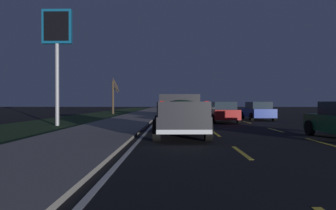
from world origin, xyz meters
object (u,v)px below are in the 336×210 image
object	(u,v)px
sedan_silver	(174,109)
bare_tree_far	(113,96)
sedan_red	(222,112)
gas_price_sign	(57,38)
sedan_blue	(258,111)
pickup_truck	(180,114)

from	to	relation	value
sedan_silver	bare_tree_far	world-z (taller)	bare_tree_far
sedan_red	sedan_silver	size ratio (longest dim) A/B	1.01
sedan_red	gas_price_sign	bearing A→B (deg)	107.46
sedan_blue	sedan_silver	xyz separation A→B (m)	(8.86, 7.04, 0.00)
gas_price_sign	pickup_truck	bearing A→B (deg)	-126.80
gas_price_sign	bare_tree_far	world-z (taller)	gas_price_sign
sedan_silver	bare_tree_far	xyz separation A→B (m)	(4.70, 7.83, 1.55)
sedan_blue	bare_tree_far	bearing A→B (deg)	47.61
pickup_truck	sedan_blue	world-z (taller)	pickup_truck
pickup_truck	sedan_silver	size ratio (longest dim) A/B	1.24
sedan_silver	gas_price_sign	size ratio (longest dim) A/B	0.59
pickup_truck	sedan_silver	world-z (taller)	pickup_truck
sedan_blue	bare_tree_far	world-z (taller)	bare_tree_far
sedan_red	gas_price_sign	distance (m)	12.65
pickup_truck	sedan_silver	xyz separation A→B (m)	(20.89, 0.22, -0.20)
sedan_silver	bare_tree_far	bearing A→B (deg)	58.99
gas_price_sign	bare_tree_far	size ratio (longest dim) A/B	1.61
sedan_blue	sedan_silver	distance (m)	11.31
sedan_red	bare_tree_far	xyz separation A→B (m)	(16.30, 11.45, 1.55)
pickup_truck	gas_price_sign	xyz separation A→B (m)	(5.79, 7.74, 4.65)
pickup_truck	sedan_blue	distance (m)	13.83
sedan_blue	sedan_red	world-z (taller)	same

